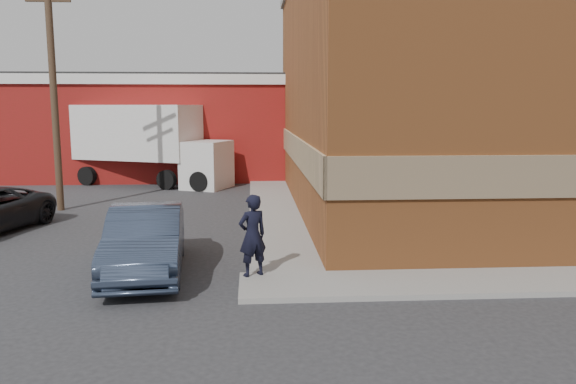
# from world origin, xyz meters

# --- Properties ---
(ground) EXTENTS (90.00, 90.00, 0.00)m
(ground) POSITION_xyz_m (0.00, 0.00, 0.00)
(ground) COLOR #28282B
(ground) RESTS_ON ground
(brick_building) EXTENTS (14.25, 18.25, 9.36)m
(brick_building) POSITION_xyz_m (8.50, 9.00, 4.68)
(brick_building) COLOR #A75B2B
(brick_building) RESTS_ON ground
(sidewalk_west) EXTENTS (1.80, 18.00, 0.12)m
(sidewalk_west) POSITION_xyz_m (0.60, 9.00, 0.06)
(sidewalk_west) COLOR gray
(sidewalk_west) RESTS_ON ground
(warehouse) EXTENTS (16.30, 8.30, 5.60)m
(warehouse) POSITION_xyz_m (-6.00, 20.00, 2.81)
(warehouse) COLOR maroon
(warehouse) RESTS_ON ground
(utility_pole) EXTENTS (2.00, 0.26, 9.00)m
(utility_pole) POSITION_xyz_m (-7.50, 9.00, 4.75)
(utility_pole) COLOR #463323
(utility_pole) RESTS_ON ground
(man) EXTENTS (0.81, 0.71, 1.86)m
(man) POSITION_xyz_m (-0.20, -0.25, 1.05)
(man) COLOR black
(man) RESTS_ON sidewalk_south
(sedan) EXTENTS (2.11, 4.91, 1.57)m
(sedan) POSITION_xyz_m (-2.72, 0.50, 0.79)
(sedan) COLOR #333F56
(sedan) RESTS_ON ground
(box_truck) EXTENTS (8.37, 5.31, 3.99)m
(box_truck) POSITION_xyz_m (-5.25, 15.70, 2.30)
(box_truck) COLOR silver
(box_truck) RESTS_ON ground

